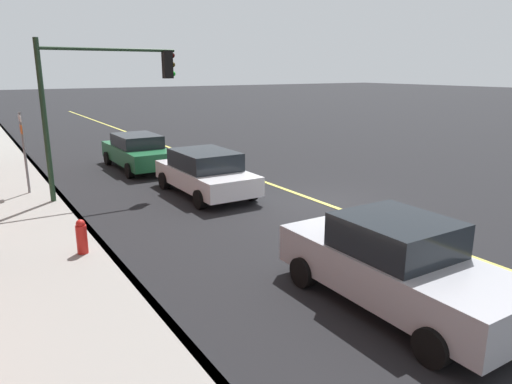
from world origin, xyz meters
name	(u,v)px	position (x,y,z in m)	size (l,w,h in m)	color
ground	(323,203)	(0.00, 0.00, 0.00)	(200.00, 200.00, 0.00)	black
sidewalk_slab	(35,255)	(0.00, 8.48, 0.07)	(80.00, 3.05, 0.15)	gray
curb_edge	(99,243)	(0.00, 7.03, 0.07)	(80.00, 0.16, 0.15)	slate
lane_stripe_center	(323,203)	(0.00, 0.00, 0.01)	(80.00, 0.16, 0.01)	#D8CC4C
car_white	(205,172)	(3.03, 2.69, 0.78)	(4.49, 2.07, 1.50)	silver
car_silver	(396,264)	(-5.89, 3.30, 0.81)	(4.61, 1.99, 1.66)	#A8AAB2
car_green	(137,151)	(8.39, 3.28, 0.77)	(4.74, 1.95, 1.48)	#1E6038
traffic_light_mast	(102,90)	(4.31, 5.60, 3.51)	(0.28, 4.34, 5.05)	#1E3823
street_sign_post	(24,148)	(5.84, 7.86, 1.66)	(0.60, 0.08, 2.82)	slate
fire_hydrant	(82,240)	(-0.67, 7.55, 0.47)	(0.24, 0.24, 0.94)	red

